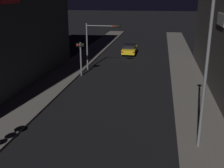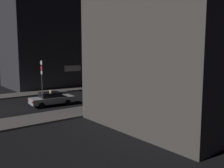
# 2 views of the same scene
# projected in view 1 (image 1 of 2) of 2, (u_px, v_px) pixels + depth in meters

# --- Properties ---
(sidewalk_left) EXTENTS (3.27, 65.13, 0.15)m
(sidewalk_left) POSITION_uv_depth(u_px,v_px,m) (75.00, 66.00, 33.14)
(sidewalk_left) COLOR #5B5651
(sidewalk_left) RESTS_ON ground_plane
(sidewalk_right) EXTENTS (3.27, 65.13, 0.15)m
(sidewalk_right) POSITION_uv_depth(u_px,v_px,m) (185.00, 70.00, 31.06)
(sidewalk_right) COLOR #5B5651
(sidewalk_right) RESTS_ON ground_plane
(far_car) EXTENTS (1.83, 4.45, 1.42)m
(far_car) POSITION_uv_depth(u_px,v_px,m) (130.00, 49.00, 39.61)
(far_car) COLOR yellow
(far_car) RESTS_ON ground_plane
(traffic_light_overhead) EXTENTS (3.76, 0.42, 5.18)m
(traffic_light_overhead) POSITION_uv_depth(u_px,v_px,m) (99.00, 37.00, 30.28)
(traffic_light_overhead) COLOR slate
(traffic_light_overhead) RESTS_ON ground_plane
(traffic_light_left_kerb) EXTENTS (0.80, 0.42, 3.52)m
(traffic_light_left_kerb) POSITION_uv_depth(u_px,v_px,m) (81.00, 52.00, 28.43)
(traffic_light_left_kerb) COLOR slate
(traffic_light_left_kerb) RESTS_ON ground_plane
(street_lamp_near_block) EXTENTS (0.43, 0.43, 8.53)m
(street_lamp_near_block) POSITION_uv_depth(u_px,v_px,m) (208.00, 53.00, 13.78)
(street_lamp_near_block) COLOR slate
(street_lamp_near_block) RESTS_ON sidewalk_right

